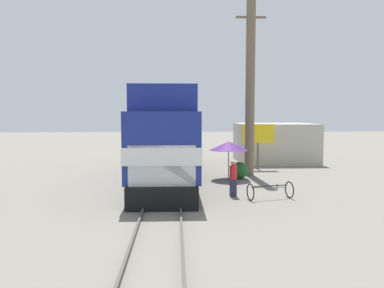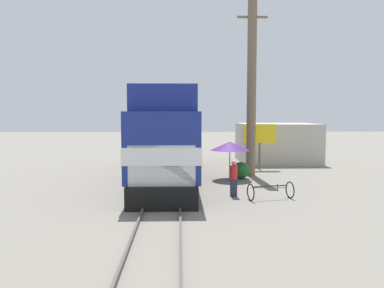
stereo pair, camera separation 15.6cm
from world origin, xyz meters
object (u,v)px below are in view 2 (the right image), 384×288
Objects in this scene: utility_pole at (252,86)px; vendor_umbrella at (230,146)px; bicycle at (271,191)px; person_bystander at (234,177)px; billboard_sign at (260,136)px; locomotive at (167,143)px.

utility_pole reaches higher than vendor_umbrella.
utility_pole is at bearing 42.95° from vendor_umbrella.
vendor_umbrella is 5.50m from bicycle.
bicycle is at bearing -77.78° from vendor_umbrella.
vendor_umbrella is at bearing -137.05° from utility_pole.
vendor_umbrella is at bearing 84.66° from person_bystander.
utility_pole reaches higher than person_bystander.
utility_pole is 4.07m from billboard_sign.
utility_pole is at bearing 72.11° from person_bystander.
locomotive is 9.20× the size of person_bystander.
person_bystander is (-0.42, -4.49, -1.03)m from vendor_umbrella.
bicycle is (-1.40, -8.89, -1.89)m from billboard_sign.
locomotive is 5.64m from person_bystander.
billboard_sign is at bearing 31.28° from locomotive.
locomotive is at bearing -148.72° from billboard_sign.
vendor_umbrella is 0.72× the size of billboard_sign.
utility_pole is 3.51× the size of billboard_sign.
person_bystander is 1.75m from bicycle.
locomotive is 7.41× the size of bicycle.
billboard_sign reaches higher than bicycle.
bicycle is at bearing -48.00° from locomotive.
vendor_umbrella is 1.08× the size of bicycle.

